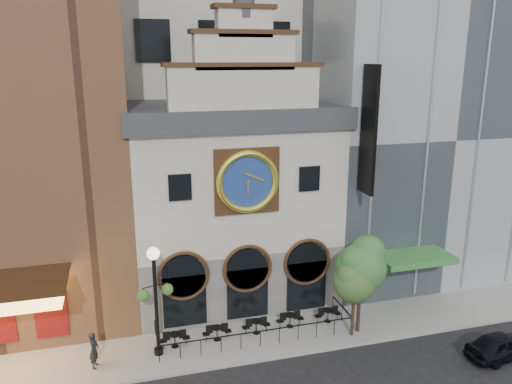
{
  "coord_description": "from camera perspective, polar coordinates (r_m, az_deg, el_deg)",
  "views": [
    {
      "loc": [
        -6.51,
        -21.31,
        14.96
      ],
      "look_at": [
        1.09,
        6.0,
        7.32
      ],
      "focal_mm": 35.0,
      "sensor_mm": 36.0,
      "label": 1
    }
  ],
  "objects": [
    {
      "name": "ground",
      "position": [
        26.84,
        1.26,
        -18.79
      ],
      "size": [
        120.0,
        120.0,
        0.0
      ],
      "primitive_type": "plane",
      "color": "black",
      "rests_on": "ground"
    },
    {
      "name": "bistro_3",
      "position": [
        29.25,
        3.92,
        -14.32
      ],
      "size": [
        1.58,
        0.68,
        0.9
      ],
      "color": "black",
      "rests_on": "sidewalk"
    },
    {
      "name": "tree_left",
      "position": [
        27.85,
        12.0,
        -8.05
      ],
      "size": [
        2.85,
        2.74,
        5.49
      ],
      "color": "#382619",
      "rests_on": "sidewalk"
    },
    {
      "name": "cafe_railing",
      "position": [
        28.56,
        -0.23,
        -15.1
      ],
      "size": [
        10.6,
        2.6,
        0.9
      ],
      "primitive_type": null,
      "color": "black",
      "rests_on": "sidewalk"
    },
    {
      "name": "retail_building",
      "position": [
        37.19,
        16.36,
        7.04
      ],
      "size": [
        14.0,
        14.4,
        20.0
      ],
      "color": "gray",
      "rests_on": "ground"
    },
    {
      "name": "bistro_2",
      "position": [
        28.6,
        0.03,
        -15.02
      ],
      "size": [
        1.58,
        0.68,
        0.9
      ],
      "color": "black",
      "rests_on": "sidewalk"
    },
    {
      "name": "bistro_0",
      "position": [
        27.77,
        -9.27,
        -16.24
      ],
      "size": [
        1.58,
        0.68,
        0.9
      ],
      "color": "black",
      "rests_on": "sidewalk"
    },
    {
      "name": "pedestrian",
      "position": [
        26.88,
        -18.02,
        -16.79
      ],
      "size": [
        0.6,
        0.77,
        1.88
      ],
      "primitive_type": "imported",
      "rotation": [
        0.0,
        0.0,
        1.34
      ],
      "color": "black",
      "rests_on": "sidewalk"
    },
    {
      "name": "lamppost",
      "position": [
        25.82,
        -11.44,
        -10.86
      ],
      "size": [
        1.83,
        0.97,
        5.89
      ],
      "rotation": [
        0.0,
        0.0,
        0.29
      ],
      "color": "black",
      "rests_on": "sidewalk"
    },
    {
      "name": "tree_right",
      "position": [
        27.63,
        11.27,
        -9.62
      ],
      "size": [
        2.41,
        2.32,
        4.63
      ],
      "color": "#382619",
      "rests_on": "sidewalk"
    },
    {
      "name": "clock_building",
      "position": [
        30.98,
        -2.85,
        -0.42
      ],
      "size": [
        12.6,
        8.78,
        18.65
      ],
      "color": "#605E5B",
      "rests_on": "ground"
    },
    {
      "name": "car_right",
      "position": [
        29.65,
        26.35,
        -15.42
      ],
      "size": [
        4.17,
        2.06,
        1.37
      ],
      "primitive_type": "imported",
      "rotation": [
        0.0,
        0.0,
        1.69
      ],
      "color": "black",
      "rests_on": "ground"
    },
    {
      "name": "bistro_4",
      "position": [
        29.97,
        8.22,
        -13.68
      ],
      "size": [
        1.58,
        0.68,
        0.9
      ],
      "color": "black",
      "rests_on": "sidewalk"
    },
    {
      "name": "bistro_1",
      "position": [
        28.09,
        -4.48,
        -15.68
      ],
      "size": [
        1.58,
        0.68,
        0.9
      ],
      "color": "black",
      "rests_on": "sidewalk"
    },
    {
      "name": "sidewalk",
      "position": [
        28.83,
        -0.23,
        -16.0
      ],
      "size": [
        44.0,
        5.0,
        0.15
      ],
      "primitive_type": "cube",
      "color": "gray",
      "rests_on": "ground"
    }
  ]
}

